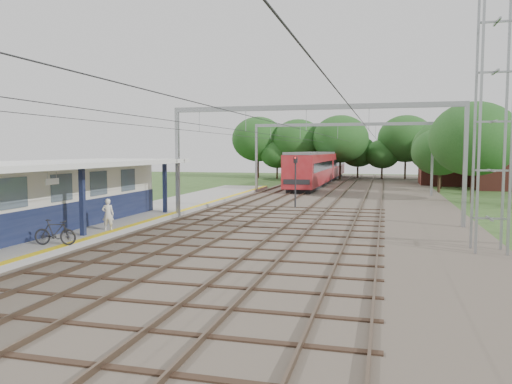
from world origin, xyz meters
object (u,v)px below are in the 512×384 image
(person, at_px, (108,214))
(bicycle, at_px, (55,232))
(signal_post, at_px, (295,177))
(train, at_px, (321,166))

(person, relative_size, bicycle, 0.88)
(bicycle, xyz_separation_m, signal_post, (6.95, 18.38, 1.45))
(person, relative_size, train, 0.04)
(train, height_order, signal_post, train)
(person, xyz_separation_m, signal_post, (6.95, 14.24, 1.20))
(person, distance_m, signal_post, 15.90)
(person, distance_m, train, 44.95)
(person, xyz_separation_m, train, (5.10, 44.65, 1.11))
(bicycle, relative_size, signal_post, 0.47)
(person, bearing_deg, signal_post, -136.73)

